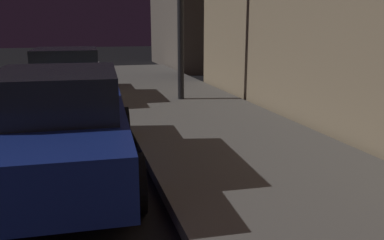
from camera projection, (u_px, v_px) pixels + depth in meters
The scene contains 2 objects.
car_blue at pixel (58, 125), 5.13m from camera, with size 2.17×4.17×1.43m.
car_silver at pixel (68, 75), 10.45m from camera, with size 2.09×4.14×1.43m.
Camera 1 is at (3.17, -1.20, 1.98)m, focal length 36.39 mm.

